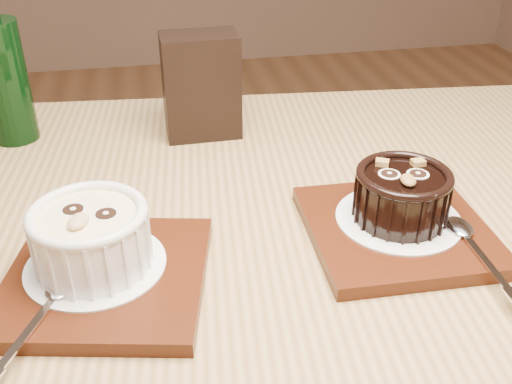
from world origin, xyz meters
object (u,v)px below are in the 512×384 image
(table, at_px, (263,308))
(tray_left, at_px, (107,278))
(ramekin_white, at_px, (91,235))
(green_bottle, at_px, (4,77))
(ramekin_dark, at_px, (402,193))
(tray_right, at_px, (397,230))
(condiment_stand, at_px, (201,86))

(table, height_order, tray_left, tray_left)
(ramekin_white, height_order, green_bottle, green_bottle)
(ramekin_dark, relative_size, green_bottle, 0.43)
(ramekin_white, distance_m, tray_right, 0.31)
(table, xyz_separation_m, condiment_stand, (-0.03, 0.27, 0.16))
(ramekin_white, xyz_separation_m, condiment_stand, (0.13, 0.30, 0.02))
(table, relative_size, ramekin_white, 11.86)
(table, xyz_separation_m, tray_right, (0.14, -0.02, 0.10))
(tray_left, relative_size, green_bottle, 0.79)
(table, distance_m, ramekin_white, 0.22)
(tray_right, distance_m, ramekin_dark, 0.04)
(ramekin_dark, relative_size, condiment_stand, 0.69)
(ramekin_dark, xyz_separation_m, condiment_stand, (-0.17, 0.28, 0.02))
(green_bottle, bearing_deg, table, -46.83)
(table, bearing_deg, tray_left, -165.71)
(tray_left, distance_m, ramekin_white, 0.04)
(table, xyz_separation_m, green_bottle, (-0.28, 0.30, 0.18))
(tray_left, distance_m, ramekin_dark, 0.30)
(ramekin_white, bearing_deg, green_bottle, 133.50)
(ramekin_dark, bearing_deg, ramekin_white, -165.66)
(tray_left, xyz_separation_m, ramekin_dark, (0.30, 0.03, 0.04))
(table, relative_size, tray_left, 7.05)
(tray_left, relative_size, condiment_stand, 1.29)
(tray_right, bearing_deg, ramekin_white, -177.74)
(tray_right, relative_size, ramekin_dark, 1.85)
(ramekin_white, xyz_separation_m, green_bottle, (-0.12, 0.33, 0.04))
(tray_left, bearing_deg, condiment_stand, 67.74)
(tray_left, relative_size, ramekin_white, 1.68)
(tray_right, xyz_separation_m, condiment_stand, (-0.17, 0.28, 0.06))
(tray_left, relative_size, tray_right, 1.00)
(condiment_stand, bearing_deg, tray_right, -59.44)
(table, distance_m, tray_right, 0.17)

